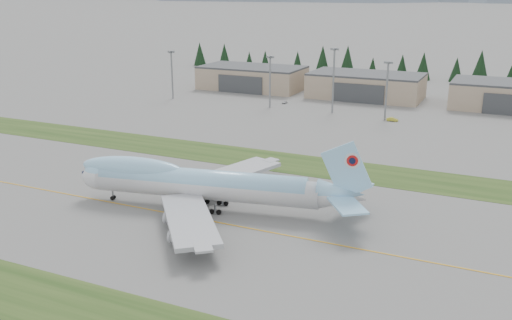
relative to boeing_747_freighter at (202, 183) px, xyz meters
The scene contains 10 objects.
ground 16.53m from the boeing_747_freighter, 21.53° to the right, with size 7000.00×7000.00×0.00m, color slate.
grass_strip_far 42.26m from the boeing_747_freighter, 69.85° to the left, with size 400.00×18.00×0.08m, color #233F16.
taxiway_line_main 16.53m from the boeing_747_freighter, 21.53° to the right, with size 400.00×0.40×0.02m, color orange.
boeing_747_freighter is the anchor object (origin of this frame).
hangar_left 154.54m from the boeing_747_freighter, 111.08° to the left, with size 48.00×26.60×10.80m.
hangar_center 144.21m from the boeing_747_freighter, 90.23° to the left, with size 48.00×26.60×10.80m.
floodlight_masts 106.67m from the boeing_747_freighter, 87.55° to the left, with size 191.87×7.50×24.74m.
service_vehicle_a 120.52m from the boeing_747_freighter, 103.38° to the left, with size 1.37×3.40×1.16m, color silver.
service_vehicle_b 104.99m from the boeing_747_freighter, 79.04° to the left, with size 1.46×4.15×1.37m, color gold.
conifer_belt 208.04m from the boeing_747_freighter, 82.64° to the left, with size 278.98×15.41×16.85m.
Camera 1 is at (45.11, -95.42, 46.43)m, focal length 40.00 mm.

